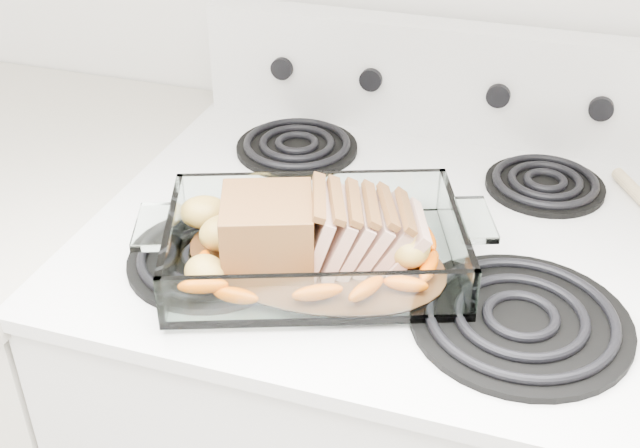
% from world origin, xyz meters
% --- Properties ---
extents(counter_left, '(0.58, 0.68, 0.93)m').
position_xyz_m(counter_left, '(-0.67, 1.66, 0.47)').
color(counter_left, white).
rests_on(counter_left, ground).
extents(baking_dish, '(0.35, 0.23, 0.07)m').
position_xyz_m(baking_dish, '(-0.06, 1.52, 0.96)').
color(baking_dish, silver).
rests_on(baking_dish, electric_range).
extents(pork_roast, '(0.24, 0.11, 0.09)m').
position_xyz_m(pork_roast, '(-0.08, 1.52, 0.99)').
color(pork_roast, brown).
rests_on(pork_roast, baking_dish).
extents(roast_vegetables, '(0.37, 0.20, 0.04)m').
position_xyz_m(roast_vegetables, '(-0.07, 1.56, 0.97)').
color(roast_vegetables, '#FD5602').
rests_on(roast_vegetables, baking_dish).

